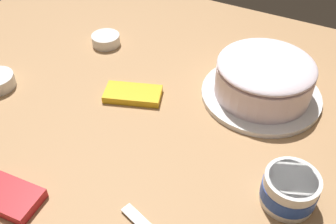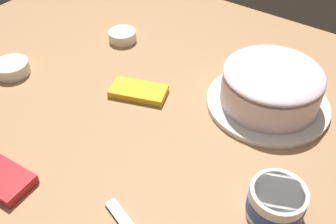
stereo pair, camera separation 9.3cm
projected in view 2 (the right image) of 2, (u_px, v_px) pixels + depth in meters
ground_plane at (110, 133)px, 0.93m from camera, size 1.54×1.54×0.00m
frosted_cake at (271, 88)px, 0.97m from camera, size 0.31×0.31×0.12m
frosting_tub at (276, 202)px, 0.74m from camera, size 0.11×0.11×0.07m
sprinkle_bowl_yellow at (122, 36)px, 1.23m from camera, size 0.09×0.09×0.03m
sprinkle_bowl_green at (12, 68)px, 1.10m from camera, size 0.10×0.10×0.04m
candy_box_lower at (138, 91)px, 1.03m from camera, size 0.17×0.12×0.02m
candy_box_upper at (2, 178)px, 0.81m from camera, size 0.14×0.09×0.02m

